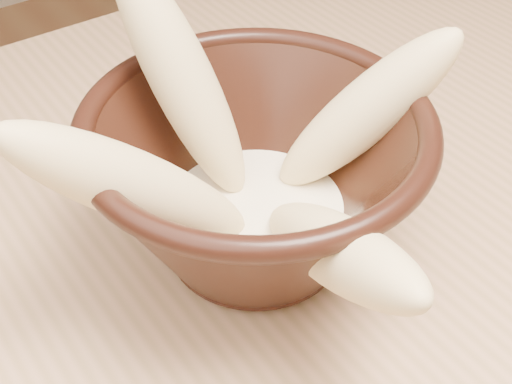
# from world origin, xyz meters

# --- Properties ---
(table) EXTENTS (1.20, 0.80, 0.75)m
(table) POSITION_xyz_m (0.00, 0.00, 0.67)
(table) COLOR tan
(table) RESTS_ON ground
(bowl) EXTENTS (0.22, 0.22, 0.12)m
(bowl) POSITION_xyz_m (-0.23, 0.02, 0.82)
(bowl) COLOR black
(bowl) RESTS_ON table
(milk_puddle) EXTENTS (0.12, 0.12, 0.02)m
(milk_puddle) POSITION_xyz_m (-0.23, 0.02, 0.79)
(milk_puddle) COLOR #FAEDC9
(milk_puddle) RESTS_ON bowl
(banana_upright) EXTENTS (0.08, 0.13, 0.17)m
(banana_upright) POSITION_xyz_m (-0.25, 0.08, 0.87)
(banana_upright) COLOR #ECCE8C
(banana_upright) RESTS_ON bowl
(banana_left) EXTENTS (0.16, 0.08, 0.14)m
(banana_left) POSITION_xyz_m (-0.31, 0.03, 0.85)
(banana_left) COLOR #ECCE8C
(banana_left) RESTS_ON bowl
(banana_right) EXTENTS (0.14, 0.10, 0.14)m
(banana_right) POSITION_xyz_m (-0.16, 0.01, 0.85)
(banana_right) COLOR #ECCE8C
(banana_right) RESTS_ON bowl
(banana_front) EXTENTS (0.07, 0.17, 0.11)m
(banana_front) POSITION_xyz_m (-0.24, -0.07, 0.83)
(banana_front) COLOR #ECCE8C
(banana_front) RESTS_ON bowl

